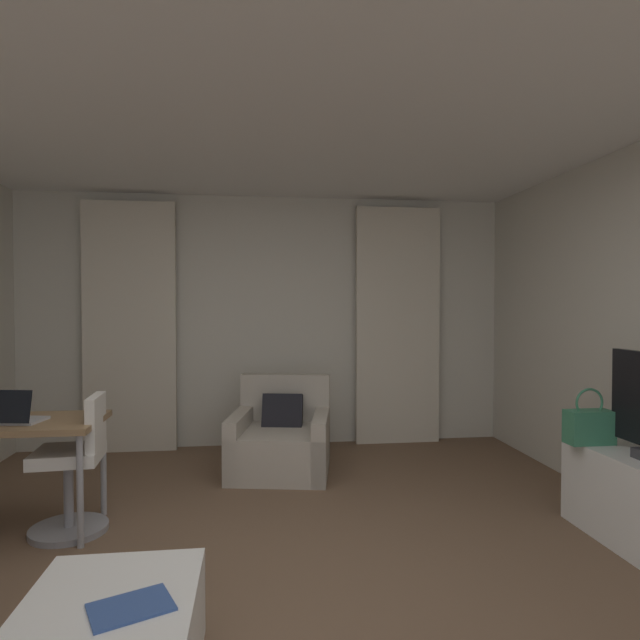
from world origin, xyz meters
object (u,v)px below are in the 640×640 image
object	(u,v)px
desk_chair	(75,471)
laptop	(13,416)
desk	(0,432)
magazine_open	(131,607)
armchair	(281,441)
handbag_primary	(589,426)

from	to	relation	value
desk_chair	laptop	distance (m)	0.52
desk	laptop	bearing A→B (deg)	-33.63
magazine_open	laptop	bearing A→B (deg)	123.89
laptop	magazine_open	distance (m)	1.93
desk	armchair	bearing A→B (deg)	30.76
desk_chair	desk	bearing A→B (deg)	178.22
desk	desk_chair	world-z (taller)	desk_chair
desk	magazine_open	size ratio (longest dim) A/B	3.62
armchair	handbag_primary	xyz separation A→B (m)	(1.95, -1.45, 0.41)
handbag_primary	armchair	bearing A→B (deg)	143.31
desk_chair	laptop	xyz separation A→B (m)	(-0.35, -0.06, 0.38)
laptop	handbag_primary	bearing A→B (deg)	-4.38
armchair	laptop	size ratio (longest dim) A/B	2.83
magazine_open	handbag_primary	bearing A→B (deg)	26.01
desk_chair	magazine_open	bearing A→B (deg)	-66.56
desk	desk_chair	distance (m)	0.53
desk_chair	handbag_primary	world-z (taller)	handbag_primary
armchair	desk_chair	xyz separation A→B (m)	(-1.39, -1.11, 0.13)
desk_chair	laptop	bearing A→B (deg)	-170.44
desk_chair	armchair	bearing A→B (deg)	38.72
magazine_open	handbag_primary	distance (m)	2.94
desk_chair	laptop	world-z (taller)	laptop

